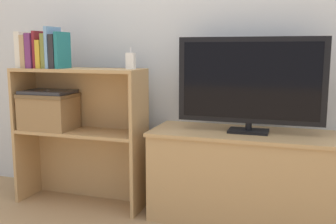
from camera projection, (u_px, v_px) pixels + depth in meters
ground_plane at (161, 223)px, 2.23m from camera, size 16.00×16.00×0.00m
wall_back at (183, 14)px, 2.46m from camera, size 10.00×0.05×2.40m
tv_stand at (247, 177)px, 2.24m from camera, size 1.10×0.42×0.52m
tv at (250, 82)px, 2.16m from camera, size 0.81×0.14×0.53m
bookshelf_lower_tier at (85, 156)px, 2.54m from camera, size 0.82×0.27×0.48m
bookshelf_upper_tier at (83, 90)px, 2.47m from camera, size 0.82×0.27×0.39m
book_ivory at (24, 50)px, 2.46m from camera, size 0.04×0.13×0.22m
book_tan at (29, 52)px, 2.45m from camera, size 0.03×0.14×0.20m
book_plum at (35, 51)px, 2.44m from camera, size 0.04×0.16×0.21m
book_maroon at (40, 50)px, 2.43m from camera, size 0.02×0.14×0.23m
book_mustard at (44, 54)px, 2.42m from camera, size 0.03×0.15×0.17m
book_olive at (49, 51)px, 2.41m from camera, size 0.03×0.14×0.21m
book_skyblue at (53, 48)px, 2.40m from camera, size 0.02×0.16×0.25m
book_charcoal at (58, 52)px, 2.39m from camera, size 0.04×0.15×0.20m
book_teal at (63, 50)px, 2.38m from camera, size 0.02×0.15×0.22m
baby_monitor at (131, 61)px, 2.29m from camera, size 0.05×0.04×0.12m
storage_basket_left at (49, 110)px, 2.49m from camera, size 0.33×0.24×0.23m
laptop at (48, 92)px, 2.47m from camera, size 0.31×0.22×0.02m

